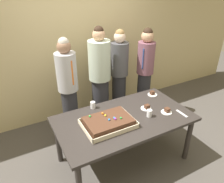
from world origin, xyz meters
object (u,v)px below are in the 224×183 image
at_px(party_table, 124,122).
at_px(plated_slice_near_right, 147,108).
at_px(drink_cup_nearest, 149,113).
at_px(cake_server_utensil, 182,114).
at_px(person_striped_tie_right, 119,74).
at_px(person_far_right_suit, 68,90).
at_px(plated_slice_near_left, 152,94).
at_px(plated_slice_far_left, 167,111).
at_px(drink_cup_middle, 93,105).
at_px(sheet_cake, 108,122).
at_px(person_serving_front, 100,79).
at_px(person_green_shirt_behind, 145,72).

distance_m(party_table, plated_slice_near_right, 0.40).
relative_size(drink_cup_nearest, cake_server_utensil, 0.50).
distance_m(plated_slice_near_right, person_striped_tie_right, 1.06).
distance_m(cake_server_utensil, person_far_right_suit, 1.69).
height_order(party_table, drink_cup_nearest, drink_cup_nearest).
height_order(plated_slice_near_left, plated_slice_far_left, plated_slice_far_left).
bearing_deg(plated_slice_near_right, party_table, -174.69).
bearing_deg(drink_cup_middle, drink_cup_nearest, -43.63).
xyz_separation_m(party_table, drink_cup_middle, (-0.27, 0.42, 0.13)).
relative_size(plated_slice_near_right, cake_server_utensil, 0.75).
distance_m(plated_slice_near_left, person_far_right_suit, 1.31).
xyz_separation_m(party_table, cake_server_utensil, (0.74, -0.30, 0.08)).
height_order(sheet_cake, person_far_right_suit, person_far_right_suit).
relative_size(sheet_cake, plated_slice_near_left, 4.27).
distance_m(sheet_cake, drink_cup_nearest, 0.58).
xyz_separation_m(sheet_cake, cake_server_utensil, (1.01, -0.25, -0.04)).
xyz_separation_m(plated_slice_far_left, cake_server_utensil, (0.16, -0.13, -0.02)).
bearing_deg(cake_server_utensil, plated_slice_far_left, 141.94).
height_order(sheet_cake, person_serving_front, person_serving_front).
distance_m(plated_slice_near_left, plated_slice_far_left, 0.52).
relative_size(drink_cup_middle, person_serving_front, 0.06).
relative_size(drink_cup_middle, cake_server_utensil, 0.50).
height_order(party_table, person_serving_front, person_serving_front).
xyz_separation_m(party_table, drink_cup_nearest, (0.31, -0.13, 0.13)).
bearing_deg(plated_slice_near_left, sheet_cake, -159.11).
distance_m(plated_slice_near_right, plated_slice_far_left, 0.28).
height_order(plated_slice_far_left, person_far_right_suit, person_far_right_suit).
height_order(plated_slice_near_right, person_striped_tie_right, person_striped_tie_right).
bearing_deg(person_far_right_suit, drink_cup_nearest, 25.22).
xyz_separation_m(drink_cup_middle, person_far_right_suit, (-0.20, 0.45, 0.09)).
height_order(plated_slice_near_right, plated_slice_far_left, plated_slice_far_left).
bearing_deg(plated_slice_near_right, cake_server_utensil, -43.67).
bearing_deg(party_table, drink_cup_middle, 122.95).
xyz_separation_m(person_green_shirt_behind, person_far_right_suit, (-1.45, -0.03, 0.00)).
bearing_deg(sheet_cake, plated_slice_near_right, 7.42).
height_order(plated_slice_near_left, person_serving_front, person_serving_front).
bearing_deg(drink_cup_middle, plated_slice_far_left, -34.78).
bearing_deg(party_table, cake_server_utensil, -21.98).
height_order(plated_slice_near_right, person_far_right_suit, person_far_right_suit).
bearing_deg(person_striped_tie_right, plated_slice_near_left, 48.72).
relative_size(plated_slice_near_left, person_striped_tie_right, 0.09).
height_order(party_table, plated_slice_far_left, plated_slice_far_left).
bearing_deg(drink_cup_middle, person_green_shirt_behind, 20.77).
height_order(person_striped_tie_right, person_far_right_suit, person_far_right_suit).
relative_size(plated_slice_far_left, person_green_shirt_behind, 0.09).
distance_m(cake_server_utensil, person_striped_tie_right, 1.40).
xyz_separation_m(plated_slice_near_left, drink_cup_nearest, (-0.41, -0.46, 0.03)).
bearing_deg(person_far_right_suit, drink_cup_middle, 11.69).
height_order(drink_cup_nearest, person_serving_front, person_serving_front).
bearing_deg(plated_slice_near_right, person_far_right_suit, 136.24).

